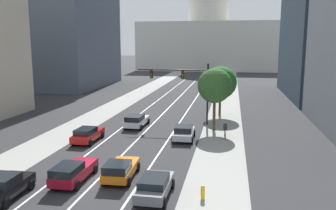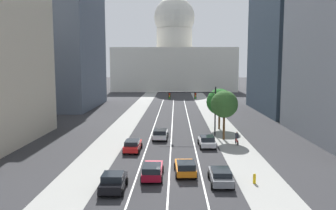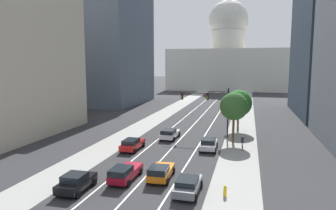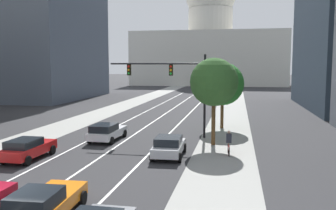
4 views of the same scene
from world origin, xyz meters
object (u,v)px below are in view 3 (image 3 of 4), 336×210
Objects in this scene: car_black at (76,182)px; traffic_signal_mast at (210,103)px; car_red at (132,144)px; car_crimson at (125,173)px; car_white at (170,133)px; cyclist at (242,143)px; car_silver at (209,144)px; street_tree_near_right at (234,106)px; car_gray at (188,185)px; capitol_building at (227,60)px; car_orange at (160,172)px; fire_hydrant at (225,191)px; street_tree_mid_right at (238,103)px.

traffic_signal_mast is (8.41, 22.52, 4.26)m from car_black.
traffic_signal_mast is at bearing -40.82° from car_red.
car_white is (-0.01, 16.73, -0.01)m from car_crimson.
cyclist is at bearing -105.40° from car_white.
car_silver is 6.70m from street_tree_near_right.
car_gray is 1.04× the size of car_black.
capitol_building is 111.21m from car_orange.
traffic_signal_mast is at bearing 100.49° from fire_hydrant.
car_orange is at bearing -89.20° from capitol_building.
car_orange is 0.52× the size of traffic_signal_mast.
car_orange is (-3.05, 2.46, -0.00)m from car_gray.
cyclist is at bearing -67.02° from street_tree_near_right.
car_silver is 4.73× the size of fire_hydrant.
car_black reaches higher than car_red.
car_red is 13.40m from traffic_signal_mast.
car_black is (-3.06, -19.92, 0.02)m from car_white.
capitol_building reaches higher than street_tree_mid_right.
car_crimson is at bearing -117.99° from street_tree_near_right.
fire_hydrant is 26.12m from street_tree_mid_right.
car_white is at bearing 52.52° from car_silver.
car_orange is 2.58× the size of cyclist.
fire_hydrant is 0.14× the size of street_tree_mid_right.
traffic_signal_mast is at bearing -62.76° from car_white.
street_tree_mid_right is at bearing 0.06° from cyclist.
fire_hydrant is at bearing -86.14° from capitol_building.
car_red is at bearing -1.08° from car_black.
car_gray is at bearing -176.42° from fire_hydrant.
street_tree_near_right is 7.95m from street_tree_mid_right.
car_gray is at bearing -139.92° from car_red.
traffic_signal_mast is 6.61m from street_tree_mid_right.
car_gray is at bearing 160.04° from cyclist.
fire_hydrant is (12.20, 2.02, -0.32)m from car_black.
car_white reaches higher than car_red.
traffic_signal_mast is 9.36× the size of fire_hydrant.
car_white is 10.64m from cyclist.
car_red is 10.66m from car_orange.
car_gray is at bearing -79.82° from car_black.
street_tree_mid_right is (0.10, 25.81, 4.00)m from fire_hydrant.
car_silver is 13.83m from fire_hydrant.
car_gray is 0.62× the size of street_tree_near_right.
car_gray is at bearing 178.16° from car_silver.
car_crimson is at bearing 77.64° from car_gray.
car_black reaches higher than car_silver.
cyclist reaches higher than car_white.
car_red is at bearing -129.71° from street_tree_mid_right.
car_orange is 18.87m from traffic_signal_mast.
car_gray is 19.09m from car_white.
traffic_signal_mast is (5.35, 19.34, 4.27)m from car_crimson.
street_tree_near_right reaches higher than car_gray.
car_silver is at bearing 102.60° from fire_hydrant.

